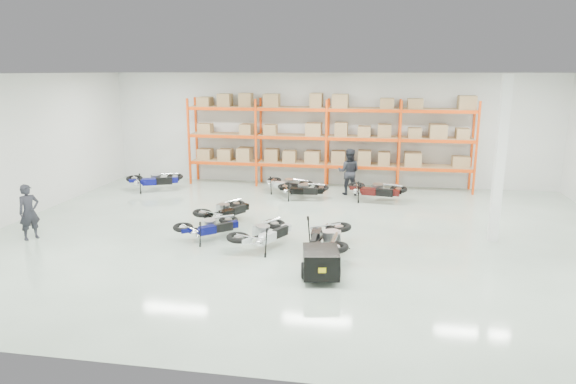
% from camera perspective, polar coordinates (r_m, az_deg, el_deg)
% --- Properties ---
extents(room, '(18.00, 18.00, 18.00)m').
position_cam_1_polar(room, '(14.12, 1.86, 3.83)').
color(room, '#B7CCBB').
rests_on(room, ground).
extents(pallet_rack, '(11.28, 0.98, 3.62)m').
position_cam_1_polar(pallet_rack, '(20.47, 4.39, 6.79)').
color(pallet_rack, '#EF450C').
rests_on(pallet_rack, ground).
extents(structural_column, '(0.25, 0.25, 4.50)m').
position_cam_1_polar(structural_column, '(14.85, 22.47, 3.29)').
color(structural_column, white).
rests_on(structural_column, ground).
extents(moto_blue_centre, '(1.76, 1.69, 1.06)m').
position_cam_1_polar(moto_blue_centre, '(14.35, -8.76, -3.35)').
color(moto_blue_centre, '#080A50').
rests_on(moto_blue_centre, ground).
extents(moto_silver_left, '(1.61, 2.00, 1.16)m').
position_cam_1_polar(moto_silver_left, '(13.49, -2.73, -4.08)').
color(moto_silver_left, silver).
rests_on(moto_silver_left, ground).
extents(moto_black_far_left, '(1.59, 1.90, 1.11)m').
position_cam_1_polar(moto_black_far_left, '(15.84, -7.08, -1.61)').
color(moto_black_far_left, black).
rests_on(moto_black_far_left, ground).
extents(moto_touring_right, '(1.00, 1.96, 1.26)m').
position_cam_1_polar(moto_touring_right, '(13.03, 4.44, -4.51)').
color(moto_touring_right, black).
rests_on(moto_touring_right, ground).
extents(trailer, '(0.94, 1.70, 0.70)m').
position_cam_1_polar(trailer, '(11.60, 3.67, -7.80)').
color(trailer, black).
rests_on(trailer, ground).
extents(moto_back_a, '(2.08, 1.56, 1.21)m').
position_cam_1_polar(moto_back_a, '(20.62, -14.62, 1.70)').
color(moto_back_a, '#0B0D6A').
rests_on(moto_back_a, ground).
extents(moto_back_b, '(1.81, 1.29, 1.06)m').
position_cam_1_polar(moto_back_b, '(19.47, -0.09, 1.25)').
color(moto_back_b, silver).
rests_on(moto_back_b, ground).
extents(moto_back_c, '(1.64, 0.85, 1.05)m').
position_cam_1_polar(moto_back_c, '(18.62, 1.62, 0.66)').
color(moto_back_c, black).
rests_on(moto_back_c, ground).
extents(moto_back_d, '(1.98, 1.27, 1.19)m').
position_cam_1_polar(moto_back_d, '(18.56, 9.75, 0.64)').
color(moto_back_d, '#410E0D').
rests_on(moto_back_d, ground).
extents(person_left, '(0.62, 0.68, 1.55)m').
position_cam_1_polar(person_left, '(15.88, -26.83, -2.00)').
color(person_left, black).
rests_on(person_left, ground).
extents(person_back, '(0.90, 0.73, 1.75)m').
position_cam_1_polar(person_back, '(19.43, 6.78, 2.25)').
color(person_back, '#212329').
rests_on(person_back, ground).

